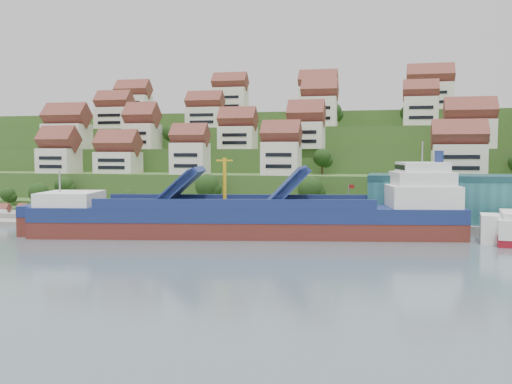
# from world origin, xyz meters

# --- Properties ---
(ground) EXTENTS (300.00, 300.00, 0.00)m
(ground) POSITION_xyz_m (0.00, 0.00, 0.00)
(ground) COLOR slate
(ground) RESTS_ON ground
(quay) EXTENTS (180.00, 14.00, 2.20)m
(quay) POSITION_xyz_m (20.00, 15.00, 1.10)
(quay) COLOR gray
(quay) RESTS_ON ground
(pebble_beach) EXTENTS (45.00, 20.00, 1.00)m
(pebble_beach) POSITION_xyz_m (-58.00, 12.00, 0.50)
(pebble_beach) COLOR gray
(pebble_beach) RESTS_ON ground
(hillside) EXTENTS (260.00, 128.00, 31.00)m
(hillside) POSITION_xyz_m (0.00, 103.55, 10.66)
(hillside) COLOR #2D4C1E
(hillside) RESTS_ON ground
(hillside_village) EXTENTS (158.70, 63.48, 29.28)m
(hillside_village) POSITION_xyz_m (1.23, 62.28, 25.10)
(hillside_village) COLOR white
(hillside_village) RESTS_ON ground
(hillside_trees) EXTENTS (142.10, 62.21, 29.35)m
(hillside_trees) POSITION_xyz_m (-2.17, 46.03, 17.01)
(hillside_trees) COLOR #1D3B13
(hillside_trees) RESTS_ON ground
(flagpole) EXTENTS (1.28, 0.16, 8.00)m
(flagpole) POSITION_xyz_m (18.11, 10.00, 6.88)
(flagpole) COLOR gray
(flagpole) RESTS_ON quay
(beach_huts) EXTENTS (14.40, 3.70, 2.20)m
(beach_huts) POSITION_xyz_m (-60.00, 10.75, 2.10)
(beach_huts) COLOR white
(beach_huts) RESTS_ON pebble_beach
(cargo_ship) EXTENTS (86.76, 28.98, 19.12)m
(cargo_ship) POSITION_xyz_m (0.53, 0.21, 3.57)
(cargo_ship) COLOR maroon
(cargo_ship) RESTS_ON ground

